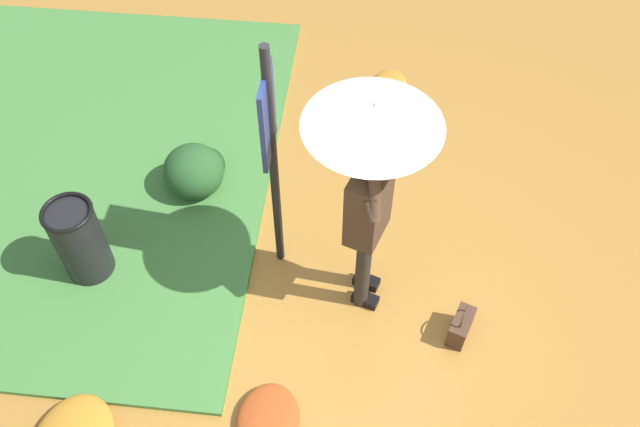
{
  "coord_description": "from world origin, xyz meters",
  "views": [
    {
      "loc": [
        -2.84,
        -0.02,
        4.95
      ],
      "look_at": [
        0.39,
        0.32,
        0.85
      ],
      "focal_mm": 37.98,
      "sensor_mm": 36.0,
      "label": 1
    }
  ],
  "objects_px": {
    "person_with_umbrella": "(371,162)",
    "info_sign_post": "(270,142)",
    "handbag": "(461,326)",
    "trash_bin": "(80,242)"
  },
  "relations": [
    {
      "from": "person_with_umbrella",
      "to": "info_sign_post",
      "type": "height_order",
      "value": "info_sign_post"
    },
    {
      "from": "info_sign_post",
      "to": "handbag",
      "type": "relative_size",
      "value": 6.22
    },
    {
      "from": "info_sign_post",
      "to": "trash_bin",
      "type": "relative_size",
      "value": 2.76
    },
    {
      "from": "person_with_umbrella",
      "to": "trash_bin",
      "type": "bearing_deg",
      "value": 92.5
    },
    {
      "from": "info_sign_post",
      "to": "handbag",
      "type": "height_order",
      "value": "info_sign_post"
    },
    {
      "from": "person_with_umbrella",
      "to": "handbag",
      "type": "bearing_deg",
      "value": -115.28
    },
    {
      "from": "person_with_umbrella",
      "to": "info_sign_post",
      "type": "relative_size",
      "value": 0.89
    },
    {
      "from": "info_sign_post",
      "to": "person_with_umbrella",
      "type": "bearing_deg",
      "value": -106.36
    },
    {
      "from": "person_with_umbrella",
      "to": "info_sign_post",
      "type": "xyz_separation_m",
      "value": [
        0.22,
        0.73,
        -0.11
      ]
    },
    {
      "from": "info_sign_post",
      "to": "trash_bin",
      "type": "xyz_separation_m",
      "value": [
        -0.32,
        1.6,
        -1.03
      ]
    }
  ]
}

